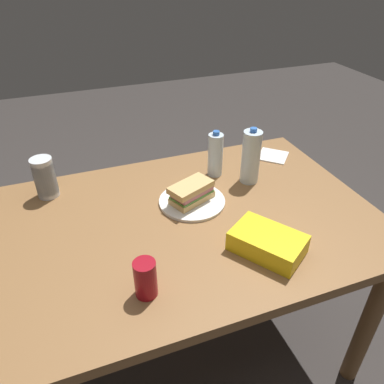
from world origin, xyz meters
TOP-DOWN VIEW (x-y plane):
  - ground_plane at (0.00, 0.00)m, footprint 8.00×8.00m
  - dining_table at (0.00, 0.00)m, footprint 1.41×0.95m
  - paper_plate at (-0.05, -0.09)m, footprint 0.26×0.26m
  - sandwich at (-0.05, -0.08)m, footprint 0.20×0.16m
  - soda_can_red at (0.23, 0.29)m, footprint 0.07×0.07m
  - chip_bag at (-0.19, 0.26)m, footprint 0.25×0.27m
  - water_bottle_tall at (-0.22, -0.26)m, footprint 0.06×0.06m
  - plastic_cup_stack at (0.48, -0.34)m, footprint 0.08×0.08m
  - water_bottle_spare at (-0.34, -0.16)m, footprint 0.08×0.08m
  - paper_napkin at (-0.55, -0.31)m, footprint 0.18×0.18m

SIDE VIEW (x-z plane):
  - ground_plane at x=0.00m, z-range 0.00..0.00m
  - dining_table at x=0.00m, z-range 0.28..1.06m
  - paper_napkin at x=-0.55m, z-range 0.77..0.78m
  - paper_plate at x=-0.05m, z-range 0.77..0.78m
  - chip_bag at x=-0.19m, z-range 0.77..0.84m
  - sandwich at x=-0.05m, z-range 0.78..0.87m
  - soda_can_red at x=0.23m, z-range 0.77..0.89m
  - plastic_cup_stack at x=0.48m, z-range 0.77..0.94m
  - water_bottle_tall at x=-0.22m, z-range 0.77..0.97m
  - water_bottle_spare at x=-0.34m, z-range 0.77..1.01m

